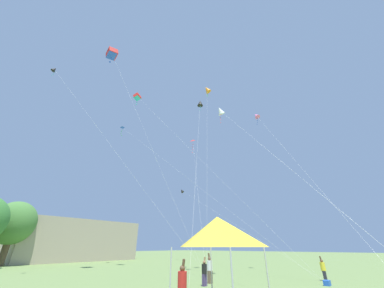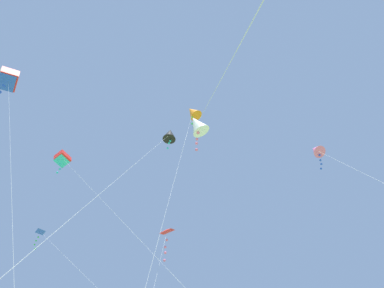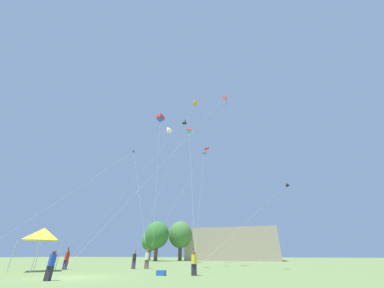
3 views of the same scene
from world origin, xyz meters
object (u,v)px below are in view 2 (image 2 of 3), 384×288
Objects in this scene: kite_blue_delta_5 at (41,234)px; kite_red_box_6 at (63,159)px; kite_pink_diamond_9 at (316,150)px; kite_orange_diamond_2 at (193,112)px; kite_red_delta_7 at (166,233)px; kite_white_diamond_1 at (197,125)px; kite_red_box_3 at (8,80)px; kite_black_diamond_8 at (170,135)px.

kite_blue_delta_5 is 6.68m from kite_red_box_6.
kite_pink_diamond_9 is (7.19, -20.88, -2.48)m from kite_blue_delta_5.
kite_orange_diamond_2 is 0.93× the size of kite_red_box_6.
kite_red_delta_7 is at bearing -56.80° from kite_red_box_6.
kite_blue_delta_5 is 1.63× the size of kite_red_delta_7.
kite_pink_diamond_9 is at bearing -70.99° from kite_blue_delta_5.
kite_pink_diamond_9 is (7.69, -0.96, 2.82)m from kite_white_diamond_1.
kite_blue_delta_5 is at bearing 42.97° from kite_red_box_3.
kite_blue_delta_5 reaches higher than kite_red_delta_7.
kite_white_diamond_1 is at bearing -60.21° from kite_red_box_3.
kite_orange_diamond_2 is 0.87× the size of kite_blue_delta_5.
kite_pink_diamond_9 is (6.63, -4.48, -0.44)m from kite_black_diamond_8.
kite_red_box_3 is 16.93m from kite_red_delta_7.
kite_blue_delta_5 is 22.22m from kite_pink_diamond_9.
kite_pink_diamond_9 is (8.98, -15.13, -5.36)m from kite_red_box_6.
kite_orange_diamond_2 is 7.49m from kite_red_delta_7.
kite_black_diamond_8 is at bearing -126.72° from kite_red_delta_7.
kite_orange_diamond_2 reaches higher than kite_blue_delta_5.
kite_orange_diamond_2 is at bearing -82.56° from kite_blue_delta_5.
kite_blue_delta_5 is (0.49, 19.92, 5.30)m from kite_white_diamond_1.
kite_red_box_6 reaches higher than kite_pink_diamond_9.
kite_red_box_3 reaches higher than kite_red_box_6.
kite_red_box_3 is at bearing -166.17° from kite_red_box_6.
kite_black_diamond_8 is at bearing 145.96° from kite_pink_diamond_9.
kite_orange_diamond_2 is 1.19× the size of kite_pink_diamond_9.
kite_blue_delta_5 is at bearing 91.99° from kite_black_diamond_8.
kite_red_box_6 is 12.14m from kite_red_delta_7.
kite_red_box_3 is 14.86m from kite_black_diamond_8.
kite_red_box_6 is at bearing 102.46° from kite_black_diamond_8.
kite_red_delta_7 is at bearing -28.61° from kite_red_box_3.
kite_orange_diamond_2 is 16.63m from kite_blue_delta_5.
kite_white_diamond_1 is at bearing -84.79° from kite_red_box_6.
kite_pink_diamond_9 is at bearing -34.04° from kite_black_diamond_8.
kite_red_box_3 is at bearing -137.03° from kite_blue_delta_5.
kite_orange_diamond_2 is at bearing 138.74° from kite_pink_diamond_9.
kite_black_diamond_8 is at bearing -47.79° from kite_red_box_3.
kite_orange_diamond_2 is (2.64, 3.46, 6.45)m from kite_white_diamond_1.
kite_pink_diamond_9 is at bearing -42.41° from kite_red_box_3.
kite_red_box_3 reaches higher than kite_blue_delta_5.
kite_orange_diamond_2 reaches higher than kite_pink_diamond_9.
kite_white_diamond_1 is 18.58m from kite_red_box_3.
kite_red_box_3 is at bearing 151.39° from kite_red_delta_7.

